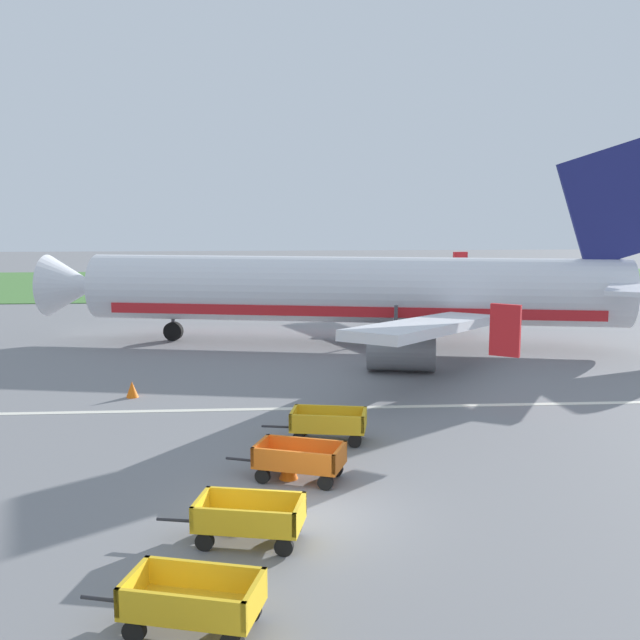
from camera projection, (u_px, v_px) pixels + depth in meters
name	position (u px, v px, depth m)	size (l,w,h in m)	color
ground_plane	(308.00, 514.00, 19.88)	(220.00, 220.00, 0.00)	slate
grass_strip	(278.00, 284.00, 76.07)	(220.00, 28.00, 0.06)	#477A38
apron_stripe	(294.00, 409.00, 30.01)	(120.00, 0.36, 0.01)	silver
airplane	(371.00, 292.00, 42.96)	(37.49, 30.28, 11.34)	silver
baggage_cart_second_in_row	(192.00, 601.00, 14.35)	(3.62, 2.02, 1.07)	gold
baggage_cart_third_in_row	(249.00, 518.00, 18.12)	(3.63, 1.91, 1.07)	gold
baggage_cart_fourth_in_row	(299.00, 460.00, 22.23)	(3.59, 2.17, 1.07)	orange
baggage_cart_far_end	(328.00, 424.00, 25.84)	(3.63, 1.85, 1.07)	gold
traffic_cone_near_plane	(288.00, 466.00, 22.37)	(0.57, 0.57, 0.75)	orange
traffic_cone_mid_apron	(132.00, 389.00, 31.73)	(0.51, 0.51, 0.67)	orange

